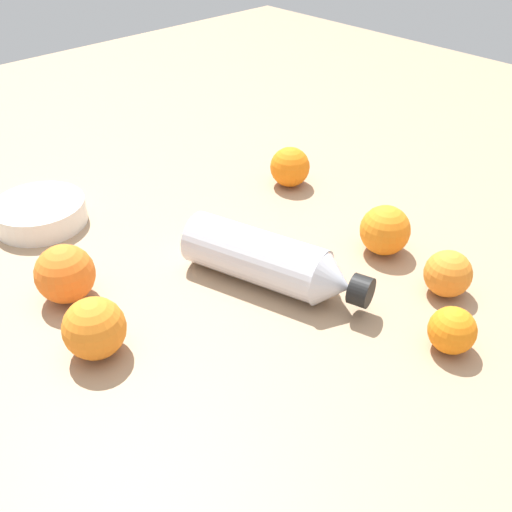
{
  "coord_description": "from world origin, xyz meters",
  "views": [
    {
      "loc": [
        0.56,
        -0.53,
        0.54
      ],
      "look_at": [
        0.04,
        -0.03,
        0.04
      ],
      "focal_mm": 42.31,
      "sensor_mm": 36.0,
      "label": 1
    }
  ],
  "objects_px": {
    "orange_4": "(290,167)",
    "ceramic_bowl": "(40,213)",
    "orange_0": "(65,274)",
    "orange_1": "(94,328)",
    "orange_2": "(448,274)",
    "orange_5": "(385,230)",
    "water_bottle": "(272,261)",
    "orange_3": "(452,330)"
  },
  "relations": [
    {
      "from": "orange_5",
      "to": "ceramic_bowl",
      "type": "relative_size",
      "value": 0.51
    },
    {
      "from": "ceramic_bowl",
      "to": "orange_5",
      "type": "bearing_deg",
      "value": 38.18
    },
    {
      "from": "orange_0",
      "to": "ceramic_bowl",
      "type": "height_order",
      "value": "orange_0"
    },
    {
      "from": "orange_0",
      "to": "orange_1",
      "type": "distance_m",
      "value": 0.13
    },
    {
      "from": "orange_0",
      "to": "orange_4",
      "type": "distance_m",
      "value": 0.47
    },
    {
      "from": "orange_1",
      "to": "ceramic_bowl",
      "type": "relative_size",
      "value": 0.52
    },
    {
      "from": "orange_1",
      "to": "orange_3",
      "type": "xyz_separation_m",
      "value": [
        0.3,
        0.33,
        -0.01
      ]
    },
    {
      "from": "orange_4",
      "to": "orange_1",
      "type": "bearing_deg",
      "value": -73.77
    },
    {
      "from": "orange_1",
      "to": "orange_5",
      "type": "bearing_deg",
      "value": 76.19
    },
    {
      "from": "orange_1",
      "to": "orange_2",
      "type": "relative_size",
      "value": 1.18
    },
    {
      "from": "orange_3",
      "to": "ceramic_bowl",
      "type": "height_order",
      "value": "orange_3"
    },
    {
      "from": "orange_1",
      "to": "orange_3",
      "type": "relative_size",
      "value": 1.3
    },
    {
      "from": "water_bottle",
      "to": "orange_2",
      "type": "xyz_separation_m",
      "value": [
        0.19,
        0.16,
        -0.01
      ]
    },
    {
      "from": "water_bottle",
      "to": "orange_2",
      "type": "bearing_deg",
      "value": 24.85
    },
    {
      "from": "water_bottle",
      "to": "orange_1",
      "type": "xyz_separation_m",
      "value": [
        -0.05,
        -0.26,
        0.0
      ]
    },
    {
      "from": "water_bottle",
      "to": "orange_3",
      "type": "bearing_deg",
      "value": -1.48
    },
    {
      "from": "orange_0",
      "to": "orange_2",
      "type": "distance_m",
      "value": 0.54
    },
    {
      "from": "orange_5",
      "to": "ceramic_bowl",
      "type": "height_order",
      "value": "orange_5"
    },
    {
      "from": "orange_5",
      "to": "orange_4",
      "type": "bearing_deg",
      "value": 168.31
    },
    {
      "from": "orange_0",
      "to": "orange_2",
      "type": "xyz_separation_m",
      "value": [
        0.36,
        0.4,
        -0.01
      ]
    },
    {
      "from": "water_bottle",
      "to": "orange_4",
      "type": "height_order",
      "value": "water_bottle"
    },
    {
      "from": "water_bottle",
      "to": "orange_5",
      "type": "distance_m",
      "value": 0.2
    },
    {
      "from": "orange_3",
      "to": "orange_4",
      "type": "distance_m",
      "value": 0.48
    },
    {
      "from": "orange_2",
      "to": "orange_3",
      "type": "distance_m",
      "value": 0.12
    },
    {
      "from": "water_bottle",
      "to": "orange_2",
      "type": "distance_m",
      "value": 0.25
    },
    {
      "from": "water_bottle",
      "to": "orange_4",
      "type": "distance_m",
      "value": 0.31
    },
    {
      "from": "orange_1",
      "to": "orange_4",
      "type": "distance_m",
      "value": 0.52
    },
    {
      "from": "orange_2",
      "to": "orange_5",
      "type": "bearing_deg",
      "value": 170.52
    },
    {
      "from": "orange_5",
      "to": "ceramic_bowl",
      "type": "xyz_separation_m",
      "value": [
        -0.45,
        -0.35,
        -0.02
      ]
    },
    {
      "from": "water_bottle",
      "to": "orange_1",
      "type": "relative_size",
      "value": 3.62
    },
    {
      "from": "water_bottle",
      "to": "orange_5",
      "type": "xyz_separation_m",
      "value": [
        0.06,
        0.19,
        -0.0
      ]
    },
    {
      "from": "orange_1",
      "to": "water_bottle",
      "type": "bearing_deg",
      "value": 79.47
    },
    {
      "from": "orange_0",
      "to": "orange_5",
      "type": "bearing_deg",
      "value": 60.74
    },
    {
      "from": "orange_3",
      "to": "orange_4",
      "type": "xyz_separation_m",
      "value": [
        -0.45,
        0.17,
        0.01
      ]
    },
    {
      "from": "water_bottle",
      "to": "orange_0",
      "type": "bearing_deg",
      "value": -143.31
    },
    {
      "from": "orange_3",
      "to": "orange_2",
      "type": "bearing_deg",
      "value": 124.8
    },
    {
      "from": "orange_2",
      "to": "orange_1",
      "type": "bearing_deg",
      "value": -118.92
    },
    {
      "from": "orange_0",
      "to": "orange_1",
      "type": "xyz_separation_m",
      "value": [
        0.12,
        -0.03,
        -0.0
      ]
    },
    {
      "from": "water_bottle",
      "to": "orange_4",
      "type": "bearing_deg",
      "value": 112.45
    },
    {
      "from": "orange_4",
      "to": "ceramic_bowl",
      "type": "relative_size",
      "value": 0.48
    },
    {
      "from": "orange_2",
      "to": "ceramic_bowl",
      "type": "bearing_deg",
      "value": -149.98
    },
    {
      "from": "orange_1",
      "to": "orange_4",
      "type": "height_order",
      "value": "orange_1"
    }
  ]
}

